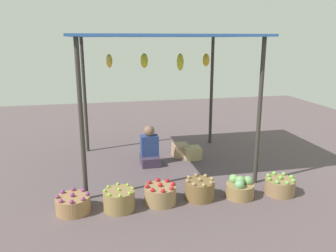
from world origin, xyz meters
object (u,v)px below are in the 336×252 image
object	(u,v)px
basket_red_apples	(160,194)
basket_potatoes	(200,189)
wooden_crate_stacked_rear	(192,153)
basket_cabbages	(240,188)
basket_green_apples	(280,186)
vendor_person	(150,150)
basket_limes	(119,200)
basket_purple_onions	(73,204)
wooden_crate_near_vendor	(180,150)

from	to	relation	value
basket_red_apples	basket_potatoes	xyz separation A→B (m)	(0.62, 0.02, 0.01)
basket_red_apples	wooden_crate_stacked_rear	size ratio (longest dim) A/B	1.42
basket_red_apples	wooden_crate_stacked_rear	world-z (taller)	basket_red_apples
basket_cabbages	basket_green_apples	world-z (taller)	basket_cabbages
vendor_person	basket_limes	bearing A→B (deg)	-113.02
basket_cabbages	basket_green_apples	distance (m)	0.68
basket_purple_onions	basket_potatoes	size ratio (longest dim) A/B	1.06
basket_green_apples	wooden_crate_stacked_rear	bearing A→B (deg)	116.20
basket_cabbages	wooden_crate_near_vendor	distance (m)	2.10
wooden_crate_stacked_rear	basket_green_apples	bearing A→B (deg)	-63.80
basket_green_apples	wooden_crate_near_vendor	distance (m)	2.35
vendor_person	basket_green_apples	world-z (taller)	vendor_person
basket_cabbages	wooden_crate_stacked_rear	bearing A→B (deg)	97.35
wooden_crate_near_vendor	basket_red_apples	bearing A→B (deg)	-112.46
basket_limes	basket_purple_onions	bearing A→B (deg)	174.06
vendor_person	basket_limes	size ratio (longest dim) A/B	1.72
basket_purple_onions	basket_cabbages	bearing A→B (deg)	-1.59
basket_purple_onions	basket_green_apples	distance (m)	3.20
basket_limes	wooden_crate_near_vendor	world-z (taller)	basket_limes
basket_potatoes	wooden_crate_near_vendor	xyz separation A→B (m)	(0.20, 1.97, -0.02)
basket_purple_onions	basket_green_apples	world-z (taller)	basket_green_apples
basket_potatoes	wooden_crate_stacked_rear	distance (m)	1.79
basket_purple_onions	basket_limes	size ratio (longest dim) A/B	1.08
basket_limes	wooden_crate_stacked_rear	world-z (taller)	basket_limes
basket_green_apples	wooden_crate_stacked_rear	size ratio (longest dim) A/B	1.39
basket_purple_onions	wooden_crate_stacked_rear	distance (m)	2.89
basket_potatoes	wooden_crate_stacked_rear	xyz separation A→B (m)	(0.39, 1.74, -0.02)
basket_purple_onions	basket_green_apples	size ratio (longest dim) A/B	1.04
vendor_person	basket_potatoes	bearing A→B (deg)	-72.51
basket_limes	basket_cabbages	distance (m)	1.87
basket_cabbages	basket_red_apples	bearing A→B (deg)	176.69
basket_limes	wooden_crate_stacked_rear	size ratio (longest dim) A/B	1.34
basket_limes	basket_cabbages	size ratio (longest dim) A/B	1.04
basket_potatoes	basket_purple_onions	bearing A→B (deg)	-179.34
basket_limes	basket_potatoes	size ratio (longest dim) A/B	0.99
wooden_crate_stacked_rear	basket_red_apples	bearing A→B (deg)	-119.94
basket_limes	wooden_crate_stacked_rear	bearing A→B (deg)	48.26
basket_green_apples	wooden_crate_stacked_rear	xyz separation A→B (m)	(-0.91, 1.85, -0.00)
vendor_person	basket_red_apples	size ratio (longest dim) A/B	1.62
wooden_crate_near_vendor	vendor_person	bearing A→B (deg)	-154.61
basket_purple_onions	basket_green_apples	bearing A→B (deg)	-1.56
basket_purple_onions	basket_red_apples	size ratio (longest dim) A/B	1.02
basket_limes	basket_potatoes	bearing A→B (deg)	4.10
basket_potatoes	basket_limes	bearing A→B (deg)	-175.90
basket_limes	wooden_crate_near_vendor	bearing A→B (deg)	54.97
basket_limes	basket_red_apples	distance (m)	0.62
basket_green_apples	basket_cabbages	bearing A→B (deg)	178.53
basket_purple_onions	wooden_crate_near_vendor	xyz separation A→B (m)	(2.09, 1.99, 0.01)
basket_limes	basket_green_apples	size ratio (longest dim) A/B	0.96
vendor_person	wooden_crate_stacked_rear	world-z (taller)	vendor_person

